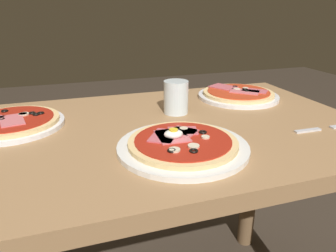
# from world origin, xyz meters

# --- Properties ---
(dining_table) EXTENTS (1.18, 0.71, 0.77)m
(dining_table) POSITION_xyz_m (0.00, 0.00, 0.63)
(dining_table) COLOR #9E754C
(dining_table) RESTS_ON ground
(pizza_foreground) EXTENTS (0.30, 0.30, 0.05)m
(pizza_foreground) POSITION_xyz_m (0.02, -0.15, 0.78)
(pizza_foreground) COLOR white
(pizza_foreground) RESTS_ON dining_table
(pizza_across_left) EXTENTS (0.28, 0.28, 0.03)m
(pizza_across_left) POSITION_xyz_m (0.36, 0.18, 0.78)
(pizza_across_left) COLOR white
(pizza_across_left) RESTS_ON dining_table
(pizza_across_right) EXTENTS (0.27, 0.27, 0.03)m
(pizza_across_right) POSITION_xyz_m (-0.36, 0.12, 0.78)
(pizza_across_right) COLOR white
(pizza_across_right) RESTS_ON dining_table
(water_glass_near) EXTENTS (0.07, 0.07, 0.10)m
(water_glass_near) POSITION_xyz_m (0.10, 0.10, 0.81)
(water_glass_near) COLOR silver
(water_glass_near) RESTS_ON dining_table
(fork) EXTENTS (0.16, 0.02, 0.00)m
(fork) POSITION_xyz_m (0.40, -0.15, 0.77)
(fork) COLOR silver
(fork) RESTS_ON dining_table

